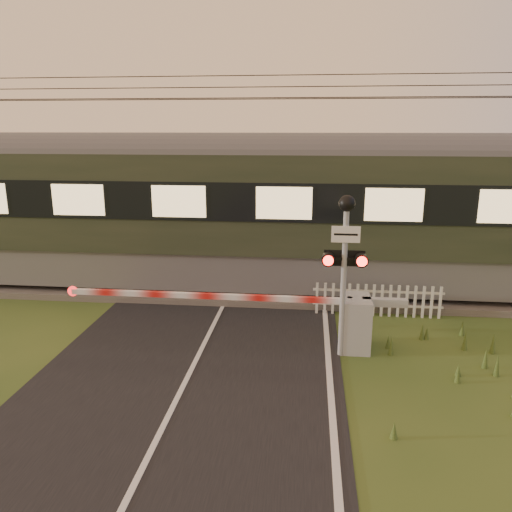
# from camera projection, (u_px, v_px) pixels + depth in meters

# --- Properties ---
(ground) EXTENTS (160.00, 160.00, 0.00)m
(ground) POSITION_uv_depth(u_px,v_px,m) (176.00, 401.00, 8.89)
(ground) COLOR #2B471B
(ground) RESTS_ON ground
(road) EXTENTS (6.00, 140.00, 0.03)m
(road) POSITION_uv_depth(u_px,v_px,m) (174.00, 408.00, 8.66)
(road) COLOR black
(road) RESTS_ON ground
(track_bed) EXTENTS (140.00, 3.40, 0.39)m
(track_bed) POSITION_uv_depth(u_px,v_px,m) (232.00, 286.00, 15.13)
(track_bed) COLOR #47423D
(track_bed) RESTS_ON ground
(overhead_wires) EXTENTS (120.00, 0.62, 0.62)m
(overhead_wires) POSITION_uv_depth(u_px,v_px,m) (230.00, 90.00, 13.71)
(overhead_wires) COLOR black
(overhead_wires) RESTS_ON ground
(boom_gate) EXTENTS (7.62, 0.91, 1.20)m
(boom_gate) POSITION_uv_depth(u_px,v_px,m) (339.00, 319.00, 10.92)
(boom_gate) COLOR gray
(boom_gate) RESTS_ON ground
(crossing_signal) EXTENTS (0.88, 0.36, 3.44)m
(crossing_signal) POSITION_uv_depth(u_px,v_px,m) (345.00, 248.00, 10.09)
(crossing_signal) COLOR gray
(crossing_signal) RESTS_ON ground
(picket_fence) EXTENTS (3.31, 0.07, 0.85)m
(picket_fence) POSITION_uv_depth(u_px,v_px,m) (378.00, 300.00, 12.79)
(picket_fence) COLOR silver
(picket_fence) RESTS_ON ground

